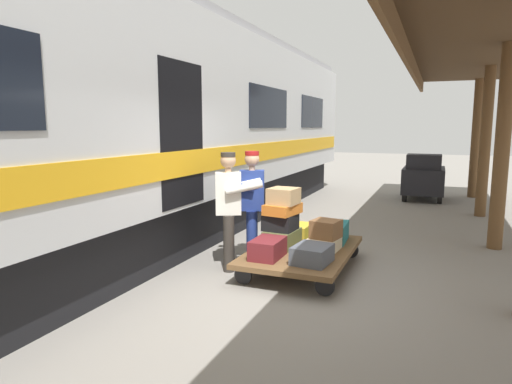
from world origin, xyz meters
TOP-DOWN VIEW (x-y plane):
  - ground_plane at (0.00, 0.00)m, footprint 60.00×60.00m
  - train_car at (3.44, -0.00)m, footprint 3.03×19.58m
  - luggage_cart at (0.38, -0.65)m, footprint 1.37×2.17m
  - suitcase_yellow_case at (0.69, -1.24)m, footprint 0.51×0.52m
  - suitcase_slate_roller at (0.07, -0.05)m, footprint 0.49×0.56m
  - suitcase_olive_duffel at (0.69, -0.65)m, footprint 0.45×0.60m
  - suitcase_cream_canvas at (0.07, -0.65)m, footprint 0.43×0.62m
  - suitcase_maroon_trunk at (0.69, -0.05)m, footprint 0.37×0.56m
  - suitcase_teal_softside at (0.07, -1.24)m, footprint 0.45×0.65m
  - suitcase_black_hardshell at (0.71, -0.64)m, footprint 0.46×0.45m
  - suitcase_brown_leather at (0.04, -0.67)m, footprint 0.43×0.42m
  - suitcase_orange_carryall at (0.68, -0.64)m, footprint 0.48×0.60m
  - suitcase_tan_vintage at (0.67, -0.63)m, footprint 0.43×0.43m
  - porter_in_overalls at (1.20, -0.67)m, footprint 0.73×0.57m
  - porter_by_door at (1.35, -0.27)m, footprint 0.74×0.61m
  - baggage_tug at (-1.02, -7.97)m, footprint 1.10×1.70m

SIDE VIEW (x-z plane):
  - ground_plane at x=0.00m, z-range 0.00..0.00m
  - luggage_cart at x=0.38m, z-range 0.11..0.42m
  - suitcase_cream_canvas at x=0.07m, z-range 0.31..0.50m
  - suitcase_yellow_case at x=0.69m, z-range 0.31..0.53m
  - suitcase_slate_roller at x=0.07m, z-range 0.31..0.54m
  - suitcase_olive_duffel at x=0.69m, z-range 0.31..0.56m
  - suitcase_maroon_trunk at x=0.69m, z-range 0.31..0.57m
  - suitcase_teal_softside at x=0.07m, z-range 0.31..0.60m
  - baggage_tug at x=-1.02m, z-range -0.02..1.28m
  - suitcase_brown_leather at x=0.04m, z-range 0.50..0.76m
  - suitcase_black_hardshell at x=0.71m, z-range 0.56..0.80m
  - suitcase_orange_carryall at x=0.68m, z-range 0.80..0.95m
  - porter_in_overalls at x=1.20m, z-range 0.07..1.78m
  - porter_by_door at x=1.35m, z-range 0.07..1.78m
  - suitcase_tan_vintage at x=0.67m, z-range 0.95..1.19m
  - train_car at x=3.44m, z-range 0.06..4.06m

